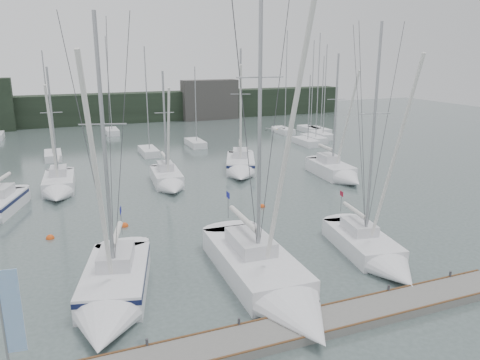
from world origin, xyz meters
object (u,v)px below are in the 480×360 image
object	(u,v)px
sailboat_mid_c	(169,181)
buoy_c	(50,239)
sailboat_near_right	(376,254)
sailboat_mid_e	(338,173)
dock_banner	(9,318)
sailboat_mid_b	(58,187)
buoy_a	(125,226)
sailboat_near_center	(274,285)
sailboat_near_left	(112,296)
buoy_b	(262,207)
sailboat_mid_d	(241,167)

from	to	relation	value
sailboat_mid_c	buoy_c	bearing A→B (deg)	-133.92
sailboat_near_right	sailboat_mid_e	size ratio (longest dim) A/B	1.15
dock_banner	sailboat_mid_b	bearing A→B (deg)	93.23
buoy_a	dock_banner	world-z (taller)	dock_banner
sailboat_mid_b	sailboat_mid_e	distance (m)	25.54
sailboat_near_center	buoy_c	size ratio (longest dim) A/B	33.58
sailboat_near_center	sailboat_mid_e	bearing A→B (deg)	50.91
sailboat_near_left	buoy_a	bearing A→B (deg)	93.05
sailboat_near_left	sailboat_near_center	bearing A→B (deg)	0.42
sailboat_mid_e	buoy_c	distance (m)	26.47
sailboat_mid_e	dock_banner	size ratio (longest dim) A/B	2.69
sailboat_mid_e	buoy_b	xyz separation A→B (m)	(-10.23, -4.86, -0.61)
sailboat_mid_e	dock_banner	xyz separation A→B (m)	(-26.99, -20.86, 2.54)
sailboat_near_right	sailboat_mid_b	xyz separation A→B (m)	(-16.75, 21.48, 0.06)
buoy_a	sailboat_mid_d	bearing A→B (deg)	39.07
sailboat_mid_b	buoy_c	size ratio (longest dim) A/B	21.20
dock_banner	sailboat_mid_e	bearing A→B (deg)	45.20
sailboat_mid_c	sailboat_mid_b	bearing A→B (deg)	174.88
sailboat_mid_b	sailboat_mid_d	world-z (taller)	sailboat_mid_d
buoy_a	buoy_b	world-z (taller)	buoy_a
sailboat_near_center	sailboat_mid_e	world-z (taller)	sailboat_near_center
sailboat_near_right	sailboat_mid_b	distance (m)	27.24
sailboat_mid_d	dock_banner	bearing A→B (deg)	-104.15
sailboat_mid_d	buoy_c	distance (m)	21.16
buoy_c	dock_banner	distance (m)	15.65
buoy_b	dock_banner	bearing A→B (deg)	-136.33
sailboat_mid_d	sailboat_mid_e	xyz separation A→B (m)	(7.87, -5.53, -0.04)
sailboat_near_center	sailboat_mid_d	xyz separation A→B (m)	(7.68, 23.38, 0.03)
sailboat_mid_d	buoy_a	bearing A→B (deg)	-119.17
sailboat_mid_c	sailboat_near_left	bearing A→B (deg)	-106.30
sailboat_near_right	buoy_a	world-z (taller)	sailboat_near_right
sailboat_near_center	sailboat_near_right	bearing A→B (deg)	12.13
sailboat_mid_c	sailboat_mid_e	distance (m)	16.11
sailboat_near_center	dock_banner	distance (m)	12.09
sailboat_mid_b	sailboat_mid_c	world-z (taller)	sailboat_mid_b
sailboat_near_left	buoy_c	world-z (taller)	sailboat_near_left
sailboat_near_center	dock_banner	size ratio (longest dim) A/B	3.90
sailboat_near_center	buoy_a	distance (m)	13.85
sailboat_mid_d	buoy_c	bearing A→B (deg)	-126.58
sailboat_near_right	dock_banner	distance (m)	19.34
sailboat_mid_b	sailboat_mid_c	xyz separation A→B (m)	(9.29, -1.62, 0.00)
sailboat_mid_d	dock_banner	world-z (taller)	sailboat_mid_d
sailboat_mid_b	dock_banner	xyz separation A→B (m)	(-1.92, -25.79, 2.58)
sailboat_mid_c	buoy_c	xyz separation A→B (m)	(-10.10, -8.88, -0.57)
dock_banner	sailboat_near_right	bearing A→B (deg)	20.49
sailboat_mid_e	dock_banner	bearing A→B (deg)	-138.46
sailboat_near_left	sailboat_mid_c	world-z (taller)	sailboat_near_left
buoy_b	buoy_c	bearing A→B (deg)	-177.42
sailboat_near_left	dock_banner	distance (m)	6.71
sailboat_near_center	buoy_b	world-z (taller)	sailboat_near_center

